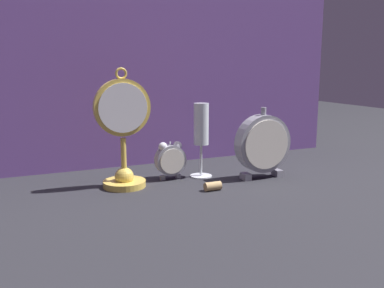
{
  "coord_description": "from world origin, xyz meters",
  "views": [
    {
      "loc": [
        -0.45,
        -0.94,
        0.31
      ],
      "look_at": [
        0.0,
        0.08,
        0.1
      ],
      "focal_mm": 40.0,
      "sensor_mm": 36.0,
      "label": 1
    }
  ],
  "objects_px": {
    "champagne_flute": "(201,130)",
    "pocket_watch_on_stand": "(123,139)",
    "mantel_clock_silver": "(263,144)",
    "alarm_clock_twin_bell": "(170,159)",
    "wine_cork": "(213,186)"
  },
  "relations": [
    {
      "from": "champagne_flute",
      "to": "pocket_watch_on_stand",
      "type": "bearing_deg",
      "value": -176.83
    },
    {
      "from": "mantel_clock_silver",
      "to": "pocket_watch_on_stand",
      "type": "bearing_deg",
      "value": 169.4
    },
    {
      "from": "alarm_clock_twin_bell",
      "to": "wine_cork",
      "type": "xyz_separation_m",
      "value": [
        0.06,
        -0.14,
        -0.05
      ]
    },
    {
      "from": "champagne_flute",
      "to": "wine_cork",
      "type": "distance_m",
      "value": 0.18
    },
    {
      "from": "pocket_watch_on_stand",
      "to": "mantel_clock_silver",
      "type": "relative_size",
      "value": 1.55
    },
    {
      "from": "mantel_clock_silver",
      "to": "wine_cork",
      "type": "xyz_separation_m",
      "value": [
        -0.18,
        -0.05,
        -0.08
      ]
    },
    {
      "from": "alarm_clock_twin_bell",
      "to": "mantel_clock_silver",
      "type": "xyz_separation_m",
      "value": [
        0.24,
        -0.09,
        0.04
      ]
    },
    {
      "from": "champagne_flute",
      "to": "wine_cork",
      "type": "height_order",
      "value": "champagne_flute"
    },
    {
      "from": "champagne_flute",
      "to": "alarm_clock_twin_bell",
      "type": "bearing_deg",
      "value": 175.65
    },
    {
      "from": "alarm_clock_twin_bell",
      "to": "champagne_flute",
      "type": "height_order",
      "value": "champagne_flute"
    },
    {
      "from": "pocket_watch_on_stand",
      "to": "wine_cork",
      "type": "distance_m",
      "value": 0.25
    },
    {
      "from": "mantel_clock_silver",
      "to": "wine_cork",
      "type": "bearing_deg",
      "value": -163.71
    },
    {
      "from": "alarm_clock_twin_bell",
      "to": "wine_cork",
      "type": "bearing_deg",
      "value": -67.34
    },
    {
      "from": "pocket_watch_on_stand",
      "to": "champagne_flute",
      "type": "distance_m",
      "value": 0.22
    },
    {
      "from": "alarm_clock_twin_bell",
      "to": "mantel_clock_silver",
      "type": "height_order",
      "value": "mantel_clock_silver"
    }
  ]
}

